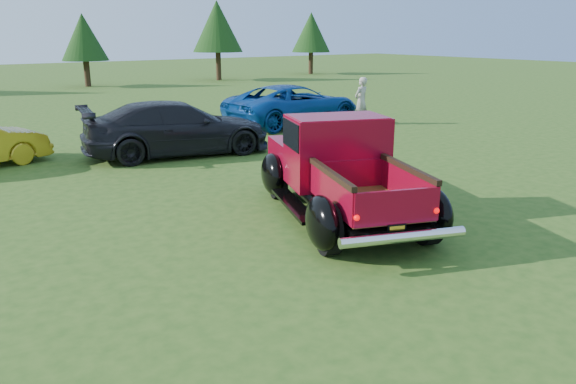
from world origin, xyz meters
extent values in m
plane|color=#294C15|center=(0.00, 0.00, 0.00)|extent=(120.00, 120.00, 0.00)
cylinder|color=#332114|center=(6.00, 30.00, 0.79)|extent=(0.36, 0.36, 1.58)
cone|color=black|center=(6.00, 30.00, 2.99)|extent=(2.82, 2.82, 2.82)
cylinder|color=#332114|center=(15.00, 29.50, 0.97)|extent=(0.36, 0.36, 1.94)
cone|color=black|center=(15.00, 29.50, 3.67)|extent=(3.46, 3.46, 3.46)
cylinder|color=#332114|center=(24.00, 30.50, 0.86)|extent=(0.36, 0.36, 1.73)
cone|color=black|center=(24.00, 30.50, 3.26)|extent=(3.07, 3.07, 3.07)
cylinder|color=black|center=(0.70, 0.00, 0.39)|extent=(0.49, 0.82, 0.79)
cylinder|color=black|center=(2.27, -0.58, 0.39)|extent=(0.49, 0.82, 0.79)
cylinder|color=black|center=(1.80, 2.95, 0.39)|extent=(0.49, 0.82, 0.79)
cylinder|color=black|center=(3.37, 2.37, 0.39)|extent=(0.49, 0.82, 0.79)
cube|color=black|center=(2.05, 1.23, 0.44)|extent=(2.90, 4.82, 0.20)
cube|color=maroon|center=(2.62, 2.76, 0.85)|extent=(2.08, 1.97, 0.61)
cube|color=silver|center=(2.88, 3.47, 0.84)|extent=(1.50, 0.60, 0.49)
cube|color=maroon|center=(2.17, 1.56, 1.18)|extent=(2.04, 1.67, 1.28)
cube|color=black|center=(2.17, 1.56, 1.53)|extent=(2.04, 1.59, 0.49)
cube|color=maroon|center=(2.17, 1.56, 1.79)|extent=(1.93, 1.55, 0.08)
cube|color=brown|center=(1.62, 0.08, 0.61)|extent=(1.93, 2.31, 0.05)
cube|color=maroon|center=(1.00, 0.31, 0.87)|extent=(0.73, 1.86, 0.51)
cube|color=maroon|center=(2.25, -0.15, 0.87)|extent=(0.73, 1.86, 0.51)
cube|color=maroon|center=(1.97, 1.00, 0.87)|extent=(1.26, 0.51, 0.51)
cube|color=maroon|center=(1.28, -0.84, 0.87)|extent=(1.27, 0.52, 0.51)
cube|color=black|center=(1.00, 0.31, 1.17)|extent=(0.77, 1.88, 0.09)
cube|color=black|center=(2.25, -0.15, 1.17)|extent=(0.77, 1.88, 0.09)
ellipsoid|color=black|center=(0.61, 0.03, 0.51)|extent=(0.79, 1.14, 0.87)
ellipsoid|color=black|center=(2.36, -0.62, 0.51)|extent=(0.79, 1.14, 0.87)
ellipsoid|color=black|center=(1.70, 2.99, 0.51)|extent=(0.79, 1.14, 0.87)
ellipsoid|color=black|center=(3.46, 2.34, 0.51)|extent=(0.79, 1.14, 0.87)
cube|color=black|center=(1.16, 1.51, 0.32)|extent=(1.01, 2.05, 0.06)
cube|color=black|center=(2.91, 0.86, 0.32)|extent=(1.01, 2.05, 0.06)
cylinder|color=silver|center=(1.20, -1.07, 0.49)|extent=(1.85, 0.81, 0.16)
cube|color=black|center=(1.27, -0.88, 0.54)|extent=(0.28, 0.12, 0.15)
cube|color=gold|center=(1.27, -0.89, 0.54)|extent=(0.22, 0.09, 0.10)
sphere|color=#CC0505|center=(0.68, -0.65, 0.77)|extent=(0.09, 0.09, 0.09)
sphere|color=#CC0505|center=(1.86, -1.09, 0.77)|extent=(0.09, 0.09, 0.09)
imported|color=black|center=(1.95, 8.07, 0.74)|extent=(5.40, 2.97, 1.48)
imported|color=navy|center=(7.67, 10.47, 0.73)|extent=(5.43, 2.85, 1.46)
imported|color=#A49B8E|center=(9.74, 9.09, 0.86)|extent=(0.70, 0.53, 1.72)
camera|label=1|loc=(-4.49, -6.22, 3.31)|focal=35.00mm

